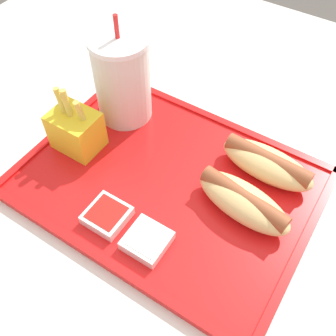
% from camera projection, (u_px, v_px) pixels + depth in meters
% --- Properties ---
extents(dining_table, '(1.19, 1.18, 0.76)m').
position_uv_depth(dining_table, '(159.00, 289.00, 0.88)').
color(dining_table, beige).
rests_on(dining_table, ground_plane).
extents(food_tray, '(0.42, 0.31, 0.01)m').
position_uv_depth(food_tray, '(168.00, 182.00, 0.58)').
color(food_tray, red).
rests_on(food_tray, dining_table).
extents(soda_cup, '(0.09, 0.09, 0.18)m').
position_uv_depth(soda_cup, '(122.00, 78.00, 0.61)').
color(soda_cup, silver).
rests_on(soda_cup, food_tray).
extents(hot_dog_far, '(0.15, 0.07, 0.04)m').
position_uv_depth(hot_dog_far, '(267.00, 163.00, 0.57)').
color(hot_dog_far, '#DBB270').
rests_on(hot_dog_far, food_tray).
extents(hot_dog_near, '(0.15, 0.08, 0.04)m').
position_uv_depth(hot_dog_near, '(243.00, 201.00, 0.53)').
color(hot_dog_near, '#DBB270').
rests_on(hot_dog_near, food_tray).
extents(fries_carton, '(0.07, 0.06, 0.11)m').
position_uv_depth(fries_carton, '(76.00, 129.00, 0.60)').
color(fries_carton, gold).
rests_on(fries_carton, food_tray).
extents(sauce_cup_mayo, '(0.05, 0.05, 0.02)m').
position_uv_depth(sauce_cup_mayo, '(147.00, 240.00, 0.51)').
color(sauce_cup_mayo, silver).
rests_on(sauce_cup_mayo, food_tray).
extents(sauce_cup_ketchup, '(0.05, 0.05, 0.02)m').
position_uv_depth(sauce_cup_ketchup, '(107.00, 215.00, 0.53)').
color(sauce_cup_ketchup, silver).
rests_on(sauce_cup_ketchup, food_tray).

